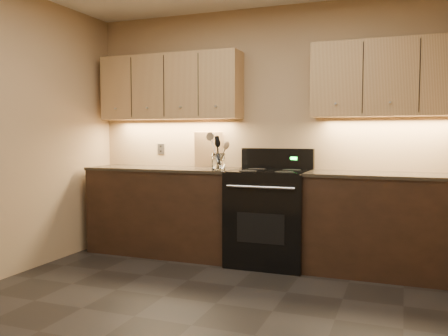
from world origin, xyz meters
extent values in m
plane|color=black|center=(0.00, 0.00, 0.00)|extent=(4.00, 4.00, 0.00)
cube|color=tan|center=(0.00, 2.00, 1.30)|extent=(4.00, 0.04, 2.60)
cube|color=black|center=(-1.10, 1.70, 0.45)|extent=(1.60, 0.60, 0.90)
cube|color=#3D3427|center=(-1.10, 1.70, 0.92)|extent=(1.62, 0.62, 0.03)
cube|color=black|center=(1.18, 1.70, 0.45)|extent=(1.44, 0.60, 0.90)
cube|color=#3D3427|center=(1.18, 1.70, 0.92)|extent=(1.46, 0.62, 0.03)
cube|color=black|center=(0.08, 1.68, 0.46)|extent=(0.76, 0.65, 0.92)
cube|color=black|center=(0.08, 1.68, 0.93)|extent=(0.70, 0.60, 0.01)
cube|color=black|center=(0.08, 1.96, 1.03)|extent=(0.76, 0.07, 0.22)
cube|color=#19FF33|center=(0.26, 1.92, 1.04)|extent=(0.06, 0.00, 0.03)
cylinder|color=silver|center=(0.08, 1.34, 0.80)|extent=(0.65, 0.02, 0.02)
cube|color=black|center=(0.08, 1.35, 0.41)|extent=(0.46, 0.00, 0.28)
cylinder|color=black|center=(-0.10, 1.53, 0.93)|extent=(0.18, 0.18, 0.00)
cylinder|color=black|center=(0.26, 1.53, 0.93)|extent=(0.18, 0.18, 0.00)
cylinder|color=black|center=(-0.10, 1.82, 0.93)|extent=(0.18, 0.18, 0.00)
cylinder|color=black|center=(0.26, 1.82, 0.93)|extent=(0.18, 0.18, 0.00)
cube|color=tan|center=(-1.10, 1.85, 1.80)|extent=(1.60, 0.30, 0.70)
cube|color=tan|center=(1.18, 1.85, 1.80)|extent=(1.44, 0.30, 0.70)
cube|color=#B2B5BA|center=(-1.30, 1.99, 1.12)|extent=(0.08, 0.01, 0.12)
cylinder|color=white|center=(-0.42, 1.56, 1.01)|extent=(0.15, 0.15, 0.17)
cylinder|color=white|center=(-0.42, 1.56, 0.94)|extent=(0.13, 0.13, 0.02)
cube|color=tan|center=(-0.69, 1.95, 1.12)|extent=(0.32, 0.19, 0.39)
camera|label=1|loc=(1.31, -2.82, 1.28)|focal=38.00mm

